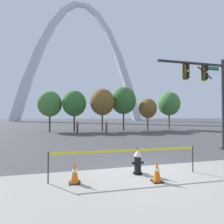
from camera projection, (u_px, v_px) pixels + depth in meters
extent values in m
plane|color=#474749|center=(142.00, 169.00, 6.91)|extent=(240.00, 240.00, 0.00)
cylinder|color=black|center=(138.00, 173.00, 6.28)|extent=(0.36, 0.36, 0.05)
cylinder|color=black|center=(138.00, 165.00, 6.29)|extent=(0.26, 0.26, 0.62)
cylinder|color=#B7B7BC|center=(138.00, 156.00, 6.29)|extent=(0.30, 0.30, 0.04)
cone|color=#B7B7BC|center=(138.00, 152.00, 6.30)|extent=(0.30, 0.30, 0.22)
cylinder|color=black|center=(138.00, 149.00, 6.30)|extent=(0.06, 0.06, 0.06)
cylinder|color=black|center=(133.00, 163.00, 6.25)|extent=(0.10, 0.09, 0.09)
cylinder|color=black|center=(142.00, 163.00, 6.33)|extent=(0.10, 0.09, 0.09)
cylinder|color=black|center=(136.00, 164.00, 6.48)|extent=(0.13, 0.14, 0.13)
cylinder|color=black|center=(135.00, 163.00, 6.56)|extent=(0.15, 0.03, 0.15)
cylinder|color=#232326|center=(48.00, 168.00, 5.39)|extent=(0.04, 0.04, 1.05)
cylinder|color=#232326|center=(193.00, 159.00, 6.47)|extent=(0.04, 0.04, 1.05)
cube|color=yellow|center=(127.00, 151.00, 5.94)|extent=(5.39, 0.15, 0.08)
cube|color=black|center=(157.00, 181.00, 5.53)|extent=(0.36, 0.36, 0.03)
cone|color=orange|center=(157.00, 171.00, 5.54)|extent=(0.28, 0.28, 0.70)
cylinder|color=white|center=(157.00, 169.00, 5.54)|extent=(0.17, 0.17, 0.08)
cube|color=black|center=(75.00, 183.00, 5.42)|extent=(0.36, 0.36, 0.03)
cone|color=orange|center=(75.00, 172.00, 5.42)|extent=(0.28, 0.28, 0.70)
cylinder|color=white|center=(75.00, 171.00, 5.42)|extent=(0.17, 0.17, 0.08)
cylinder|color=#232326|center=(223.00, 104.00, 11.00)|extent=(0.18, 0.18, 6.00)
cylinder|color=#232326|center=(224.00, 148.00, 10.93)|extent=(0.44, 0.44, 0.10)
cube|color=#232326|center=(192.00, 63.00, 10.52)|extent=(4.80, 0.12, 0.12)
cylinder|color=#232326|center=(205.00, 73.00, 10.72)|extent=(1.11, 0.08, 0.81)
cube|color=black|center=(205.00, 73.00, 10.73)|extent=(0.26, 0.24, 0.90)
cube|color=gold|center=(204.00, 73.00, 10.86)|extent=(0.44, 0.03, 1.04)
sphere|color=#360606|center=(207.00, 68.00, 10.61)|extent=(0.16, 0.16, 0.16)
sphere|color=orange|center=(207.00, 72.00, 10.60)|extent=(0.16, 0.16, 0.16)
sphere|color=black|center=(207.00, 76.00, 10.60)|extent=(0.16, 0.16, 0.16)
cube|color=black|center=(187.00, 71.00, 10.41)|extent=(0.26, 0.24, 0.90)
cube|color=gold|center=(185.00, 72.00, 10.55)|extent=(0.44, 0.03, 1.04)
sphere|color=#360606|center=(188.00, 66.00, 10.29)|extent=(0.16, 0.16, 0.16)
sphere|color=orange|center=(188.00, 71.00, 10.29)|extent=(0.16, 0.16, 0.16)
sphere|color=black|center=(188.00, 75.00, 10.28)|extent=(0.16, 0.16, 0.16)
cube|color=#0F6638|center=(213.00, 69.00, 10.85)|extent=(0.90, 0.04, 0.24)
cube|color=silver|center=(21.00, 100.00, 65.47)|extent=(7.81, 3.21, 17.83)
cube|color=silver|center=(34.00, 63.00, 66.87)|extent=(7.43, 2.87, 14.54)
cube|color=silver|center=(47.00, 36.00, 68.20)|extent=(7.03, 2.54, 11.28)
cube|color=silver|center=(59.00, 17.00, 69.45)|extent=(6.55, 2.20, 8.08)
cube|color=silver|center=(70.00, 7.00, 70.62)|extent=(5.85, 1.86, 4.94)
cube|color=silver|center=(81.00, 5.00, 71.72)|extent=(4.78, 1.52, 1.52)
cube|color=silver|center=(92.00, 10.00, 72.74)|extent=(5.85, 1.86, 4.94)
cube|color=silver|center=(102.00, 23.00, 73.68)|extent=(6.55, 2.20, 8.08)
cube|color=silver|center=(112.00, 43.00, 74.55)|extent=(7.03, 2.54, 11.28)
cube|color=silver|center=(122.00, 69.00, 75.33)|extent=(7.43, 2.87, 14.54)
cube|color=silver|center=(132.00, 102.00, 76.04)|extent=(7.81, 3.21, 17.83)
cylinder|color=brown|center=(50.00, 123.00, 22.75)|extent=(0.24, 0.24, 2.43)
ellipsoid|color=#427A38|center=(50.00, 104.00, 22.82)|extent=(3.24, 3.24, 3.57)
cylinder|color=#473323|center=(74.00, 123.00, 23.16)|extent=(0.24, 0.24, 2.49)
ellipsoid|color=#336B2D|center=(74.00, 103.00, 23.22)|extent=(3.31, 3.31, 3.64)
cylinder|color=brown|center=(102.00, 122.00, 23.76)|extent=(0.24, 0.24, 2.64)
ellipsoid|color=brown|center=(102.00, 102.00, 23.83)|extent=(3.52, 3.52, 3.87)
cylinder|color=#473323|center=(124.00, 121.00, 25.18)|extent=(0.24, 0.24, 2.86)
ellipsoid|color=#336B2D|center=(123.00, 101.00, 25.25)|extent=(3.81, 3.81, 4.19)
cylinder|color=brown|center=(148.00, 123.00, 25.80)|extent=(0.24, 0.24, 2.13)
ellipsoid|color=brown|center=(148.00, 108.00, 25.85)|extent=(2.84, 2.84, 3.12)
cylinder|color=brown|center=(169.00, 121.00, 26.83)|extent=(0.24, 0.24, 2.63)
ellipsoid|color=#427A38|center=(169.00, 104.00, 26.89)|extent=(3.51, 3.51, 3.86)
cylinder|color=#38383D|center=(106.00, 130.00, 20.87)|extent=(0.22, 0.22, 0.84)
cube|color=#995193|center=(106.00, 125.00, 20.89)|extent=(0.28, 0.38, 0.54)
sphere|color=tan|center=(106.00, 122.00, 20.89)|extent=(0.20, 0.20, 0.20)
cylinder|color=#232847|center=(77.00, 130.00, 20.75)|extent=(0.22, 0.22, 0.84)
cube|color=#995193|center=(77.00, 125.00, 20.77)|extent=(0.37, 0.39, 0.54)
sphere|color=tan|center=(77.00, 122.00, 20.78)|extent=(0.20, 0.20, 0.20)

